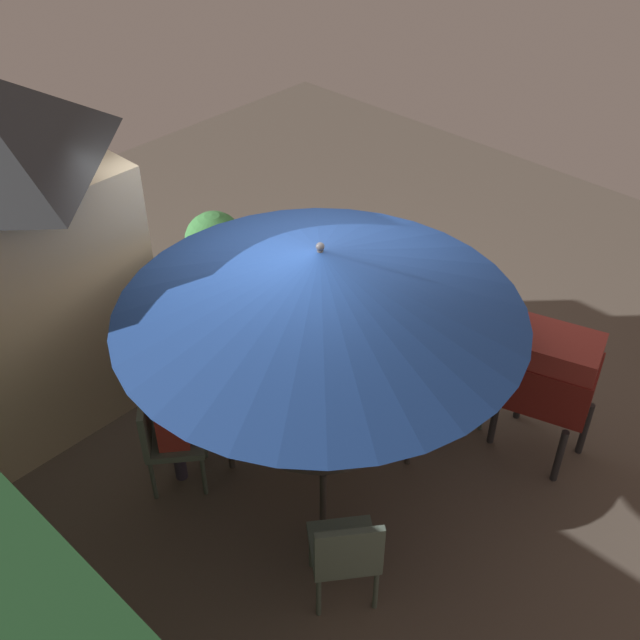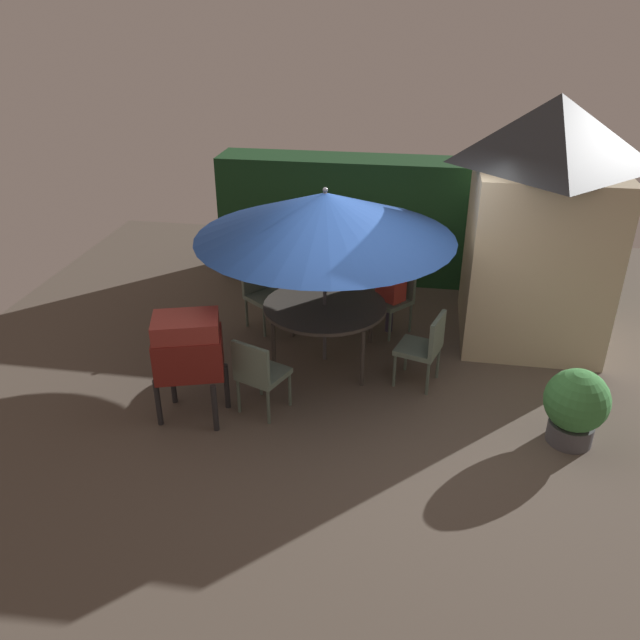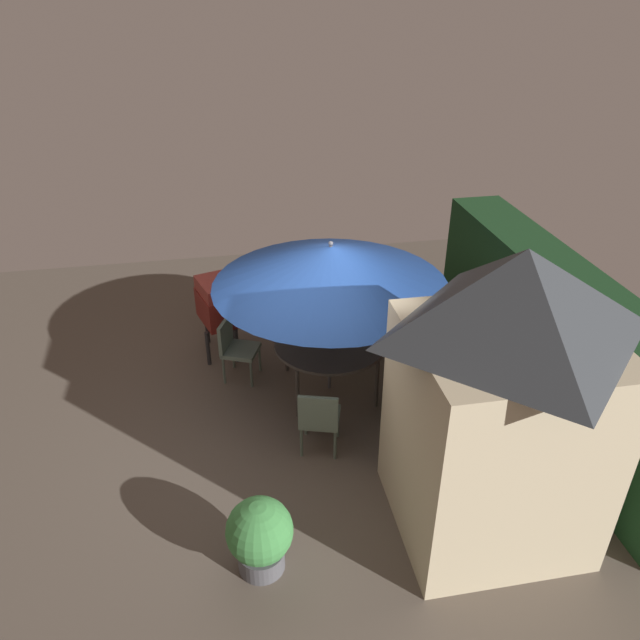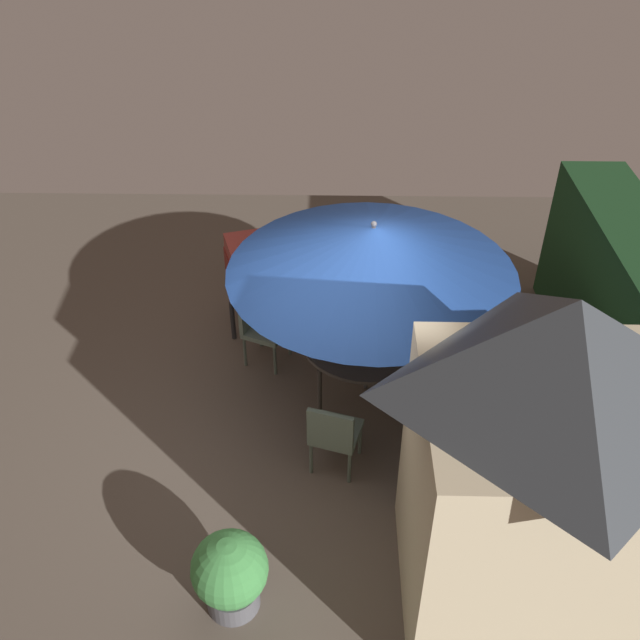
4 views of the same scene
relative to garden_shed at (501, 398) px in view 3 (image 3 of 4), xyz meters
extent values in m
plane|color=brown|center=(-1.85, -1.81, -1.58)|extent=(11.00, 11.00, 0.00)
cube|color=#193D1E|center=(-1.85, 1.69, -0.64)|extent=(5.57, 0.79, 1.90)
cube|color=#C6B793|center=(0.00, 0.00, -0.45)|extent=(1.70, 1.79, 2.27)
pyramid|color=#33383D|center=(0.00, 0.00, 1.10)|extent=(1.80, 1.89, 0.83)
cube|color=gray|center=(0.01, 0.89, -0.70)|extent=(0.71, 0.03, 1.77)
cylinder|color=#47423D|center=(-2.55, -1.12, -0.84)|extent=(1.50, 1.50, 0.04)
cylinder|color=#3C3834|center=(-3.07, -1.64, -1.22)|extent=(0.05, 0.05, 0.72)
cylinder|color=#3C3834|center=(-2.02, -1.64, -1.22)|extent=(0.05, 0.05, 0.72)
cylinder|color=#3C3834|center=(-3.07, -0.59, -1.22)|extent=(0.05, 0.05, 0.72)
cylinder|color=#3C3834|center=(-2.02, -0.59, -1.22)|extent=(0.05, 0.05, 0.72)
cylinder|color=#4C4C51|center=(-2.55, -1.12, -0.51)|extent=(0.04, 0.04, 2.14)
cone|color=navy|center=(-2.55, -1.12, 0.30)|extent=(3.00, 3.00, 0.52)
sphere|color=#4C4C51|center=(-2.55, -1.12, 0.59)|extent=(0.06, 0.06, 0.06)
cube|color=maroon|center=(-3.75, -2.54, -0.81)|extent=(0.82, 0.68, 0.45)
cube|color=maroon|center=(-3.75, -2.54, -0.48)|extent=(0.78, 0.65, 0.20)
cylinder|color=#262628|center=(-4.06, -2.75, -1.31)|extent=(0.06, 0.06, 0.55)
cylinder|color=#262628|center=(-3.44, -2.75, -1.31)|extent=(0.06, 0.06, 0.55)
cylinder|color=#262628|center=(-4.06, -2.33, -1.31)|extent=(0.06, 0.06, 0.55)
cylinder|color=#262628|center=(-3.44, -2.33, -1.31)|extent=(0.06, 0.06, 0.55)
cube|color=slate|center=(-1.80, -0.23, -1.13)|extent=(0.65, 0.65, 0.06)
cube|color=slate|center=(-1.67, -0.07, -0.91)|extent=(0.38, 0.33, 0.45)
cylinder|color=#516155|center=(-1.52, -0.21, -1.36)|extent=(0.04, 0.04, 0.45)
cylinder|color=#516155|center=(-1.83, 0.05, -1.36)|extent=(0.04, 0.04, 0.45)
cylinder|color=#516155|center=(-1.78, -0.51, -1.36)|extent=(0.04, 0.04, 0.45)
cylinder|color=#516155|center=(-2.08, -0.26, -1.36)|extent=(0.04, 0.04, 0.45)
cube|color=slate|center=(-3.46, -0.38, -1.13)|extent=(0.65, 0.65, 0.06)
cube|color=slate|center=(-3.63, -0.25, -0.91)|extent=(0.33, 0.39, 0.45)
cylinder|color=#516155|center=(-3.49, -0.10, -1.36)|extent=(0.04, 0.04, 0.45)
cylinder|color=#516155|center=(-3.74, -0.41, -1.36)|extent=(0.04, 0.04, 0.45)
cylinder|color=#516155|center=(-3.18, -0.35, -1.36)|extent=(0.04, 0.04, 0.45)
cylinder|color=#516155|center=(-3.43, -0.66, -1.36)|extent=(0.04, 0.04, 0.45)
cube|color=slate|center=(-3.03, -2.29, -1.13)|extent=(0.60, 0.60, 0.06)
cube|color=slate|center=(-3.11, -2.48, -0.91)|extent=(0.44, 0.22, 0.45)
cylinder|color=#516155|center=(-3.29, -2.40, -1.36)|extent=(0.04, 0.04, 0.45)
cylinder|color=#516155|center=(-2.92, -2.55, -1.36)|extent=(0.04, 0.04, 0.45)
cylinder|color=#516155|center=(-3.14, -2.03, -1.36)|extent=(0.04, 0.04, 0.45)
cylinder|color=#516155|center=(-2.77, -2.18, -1.36)|extent=(0.04, 0.04, 0.45)
cube|color=slate|center=(-1.40, -1.46, -1.13)|extent=(0.57, 0.57, 0.06)
cube|color=slate|center=(-1.20, -1.52, -0.91)|extent=(0.18, 0.45, 0.45)
cylinder|color=#516155|center=(-1.27, -1.71, -1.36)|extent=(0.04, 0.04, 0.45)
cylinder|color=#516155|center=(-1.15, -1.33, -1.36)|extent=(0.04, 0.04, 0.45)
cylinder|color=#516155|center=(-1.65, -1.60, -1.36)|extent=(0.04, 0.04, 0.45)
cylinder|color=#516155|center=(-1.54, -1.21, -1.36)|extent=(0.04, 0.04, 0.45)
cylinder|color=#4C4C51|center=(0.19, -2.34, -1.47)|extent=(0.45, 0.45, 0.23)
sphere|color=#3D8442|center=(0.19, -2.34, -1.08)|extent=(0.64, 0.64, 0.64)
cube|color=#CC3D33|center=(-1.80, -0.23, -0.83)|extent=(0.41, 0.40, 0.55)
sphere|color=tan|center=(-1.80, -0.23, -0.43)|extent=(0.22, 0.22, 0.22)
cylinder|color=#383347|center=(-1.80, -0.23, -1.34)|extent=(0.10, 0.10, 0.48)
camera|label=1|loc=(-5.61, 2.13, 3.42)|focal=43.81mm
camera|label=2|loc=(-1.48, -7.93, 2.50)|focal=35.60mm
camera|label=3|loc=(4.10, -2.49, 3.46)|focal=33.76mm
camera|label=4|loc=(3.53, -1.54, 4.03)|focal=39.67mm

